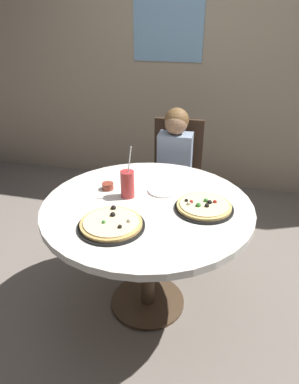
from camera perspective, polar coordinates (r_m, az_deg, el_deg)
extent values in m
plane|color=slate|center=(2.43, -0.31, -17.53)|extent=(8.00, 8.00, 0.00)
cube|color=tan|center=(3.63, 8.07, 23.14)|extent=(5.20, 0.12, 2.90)
cube|color=#8CBFE5|center=(3.60, 3.08, 25.91)|extent=(0.67, 0.02, 0.68)
cylinder|color=silver|center=(1.98, -0.36, -2.45)|extent=(1.19, 1.19, 0.04)
cylinder|color=#4C3826|center=(2.18, -0.33, -10.77)|extent=(0.09, 0.09, 0.69)
cylinder|color=#4C3826|center=(2.42, -0.31, -17.36)|extent=(0.48, 0.48, 0.02)
cube|color=#382619|center=(2.87, 4.07, 0.83)|extent=(0.42, 0.42, 0.04)
cube|color=#382619|center=(2.93, 4.75, 6.94)|extent=(0.40, 0.06, 0.52)
cylinder|color=#382619|center=(2.86, 0.04, -4.39)|extent=(0.04, 0.04, 0.41)
cylinder|color=#382619|center=(2.82, 6.85, -5.11)|extent=(0.04, 0.04, 0.41)
cylinder|color=#382619|center=(3.15, 1.31, -1.17)|extent=(0.04, 0.04, 0.41)
cylinder|color=#382619|center=(3.11, 7.48, -1.78)|extent=(0.04, 0.04, 0.41)
cube|color=#3F4766|center=(2.83, 3.45, -4.30)|extent=(0.25, 0.33, 0.45)
cube|color=#8C9EB7|center=(2.75, 4.15, 5.12)|extent=(0.27, 0.17, 0.44)
sphere|color=#997051|center=(2.65, 4.38, 11.11)|extent=(0.17, 0.17, 0.17)
sphere|color=brown|center=(2.66, 4.45, 11.65)|extent=(0.18, 0.18, 0.18)
cylinder|color=black|center=(1.77, -6.25, -5.52)|extent=(0.34, 0.34, 0.01)
cylinder|color=tan|center=(1.77, -6.28, -5.14)|extent=(0.31, 0.31, 0.02)
cylinder|color=beige|center=(1.76, -6.29, -4.84)|extent=(0.28, 0.28, 0.01)
sphere|color=black|center=(1.70, -4.87, -5.68)|extent=(0.02, 0.02, 0.02)
sphere|color=#387F33|center=(1.75, -7.51, -4.89)|extent=(0.02, 0.02, 0.02)
sphere|color=black|center=(1.86, -5.91, -2.60)|extent=(0.03, 0.03, 0.03)
sphere|color=black|center=(1.80, -6.02, -3.71)|extent=(0.03, 0.03, 0.03)
sphere|color=beige|center=(1.75, -3.30, -4.70)|extent=(0.02, 0.02, 0.02)
cylinder|color=black|center=(1.93, 8.88, -2.64)|extent=(0.32, 0.32, 0.01)
cylinder|color=#D8B266|center=(1.93, 8.91, -2.28)|extent=(0.30, 0.30, 0.02)
cylinder|color=beige|center=(1.92, 8.93, -2.00)|extent=(0.27, 0.27, 0.01)
sphere|color=black|center=(1.93, 9.81, -1.67)|extent=(0.03, 0.03, 0.03)
sphere|color=#387F33|center=(1.94, 9.20, -1.38)|extent=(0.03, 0.03, 0.03)
sphere|color=black|center=(1.93, 6.05, -1.37)|extent=(0.02, 0.02, 0.02)
sphere|color=beige|center=(1.90, 6.45, -1.91)|extent=(0.02, 0.02, 0.02)
sphere|color=#B2231E|center=(1.94, 10.66, -1.58)|extent=(0.02, 0.02, 0.02)
sphere|color=black|center=(1.89, 9.37, -2.23)|extent=(0.03, 0.03, 0.03)
sphere|color=#387F33|center=(1.89, 7.99, -2.15)|extent=(0.03, 0.03, 0.03)
sphere|color=#B2231E|center=(1.92, 6.84, -1.59)|extent=(0.02, 0.02, 0.02)
sphere|color=black|center=(1.93, 9.70, -1.65)|extent=(0.02, 0.02, 0.02)
cylinder|color=#B73333|center=(2.01, -3.62, 1.29)|extent=(0.08, 0.08, 0.16)
cylinder|color=white|center=(1.96, -3.39, 4.34)|extent=(0.03, 0.04, 0.22)
cylinder|color=brown|center=(2.13, -6.84, 0.96)|extent=(0.07, 0.07, 0.04)
cylinder|color=white|center=(2.10, 2.22, 0.23)|extent=(0.18, 0.18, 0.01)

